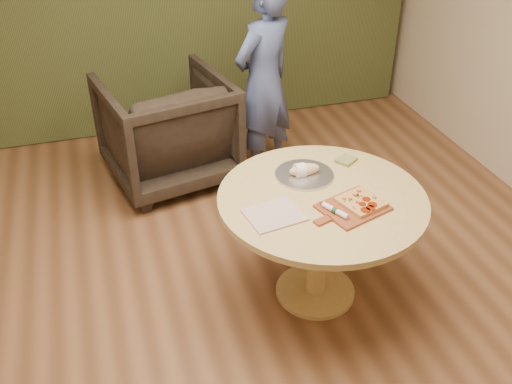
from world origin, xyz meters
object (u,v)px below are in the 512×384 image
object	(u,v)px
pizza_paddle	(352,208)
person_standing	(264,82)
bread_roll	(303,170)
flatbread_pizza	(361,202)
armchair	(167,124)
serving_tray	(304,175)
pedestal_table	(321,216)
cutlery_roll	(335,210)

from	to	relation	value
pizza_paddle	person_standing	world-z (taller)	person_standing
bread_roll	flatbread_pizza	bearing A→B (deg)	-63.52
pizza_paddle	armchair	size ratio (longest dim) A/B	0.48
pizza_paddle	armchair	bearing A→B (deg)	93.81
armchair	bread_roll	bearing A→B (deg)	101.15
pizza_paddle	flatbread_pizza	world-z (taller)	flatbread_pizza
serving_tray	pedestal_table	bearing A→B (deg)	-85.46
flatbread_pizza	serving_tray	size ratio (longest dim) A/B	0.78
bread_roll	person_standing	world-z (taller)	person_standing
flatbread_pizza	serving_tray	xyz separation A→B (m)	(-0.19, 0.39, -0.02)
pedestal_table	person_standing	xyz separation A→B (m)	(0.14, 1.55, 0.21)
pizza_paddle	cutlery_roll	distance (m)	0.12
pedestal_table	serving_tray	distance (m)	0.28
flatbread_pizza	serving_tray	world-z (taller)	flatbread_pizza
armchair	cutlery_roll	bearing A→B (deg)	96.89
pedestal_table	armchair	distance (m)	1.81
pizza_paddle	flatbread_pizza	xyz separation A→B (m)	(0.06, 0.01, 0.02)
cutlery_roll	pedestal_table	bearing A→B (deg)	61.24
cutlery_roll	bread_roll	bearing A→B (deg)	66.20
pedestal_table	pizza_paddle	bearing A→B (deg)	-58.22
pedestal_table	pizza_paddle	distance (m)	0.25
pizza_paddle	bread_roll	xyz separation A→B (m)	(-0.13, 0.41, 0.04)
serving_tray	bread_roll	xyz separation A→B (m)	(-0.01, 0.00, 0.04)
pedestal_table	bread_roll	size ratio (longest dim) A/B	6.28
flatbread_pizza	person_standing	bearing A→B (deg)	90.96
pedestal_table	serving_tray	xyz separation A→B (m)	(-0.02, 0.24, 0.15)
cutlery_roll	armchair	bearing A→B (deg)	81.96
flatbread_pizza	cutlery_roll	xyz separation A→B (m)	(-0.18, -0.04, 0.00)
pedestal_table	flatbread_pizza	xyz separation A→B (m)	(0.17, -0.15, 0.17)
flatbread_pizza	bread_roll	world-z (taller)	bread_roll
person_standing	serving_tray	bearing A→B (deg)	52.52
cutlery_roll	bread_roll	size ratio (longest dim) A/B	0.97
cutlery_roll	person_standing	world-z (taller)	person_standing
pedestal_table	flatbread_pizza	bearing A→B (deg)	-42.57
flatbread_pizza	armchair	size ratio (longest dim) A/B	0.28
serving_tray	bread_roll	bearing A→B (deg)	180.00
cutlery_roll	armchair	size ratio (longest dim) A/B	0.19
cutlery_roll	bread_roll	distance (m)	0.43
cutlery_roll	serving_tray	xyz separation A→B (m)	(-0.01, 0.43, -0.02)
cutlery_roll	person_standing	xyz separation A→B (m)	(0.15, 1.74, 0.04)
pedestal_table	serving_tray	world-z (taller)	serving_tray
flatbread_pizza	person_standing	xyz separation A→B (m)	(-0.03, 1.71, 0.04)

